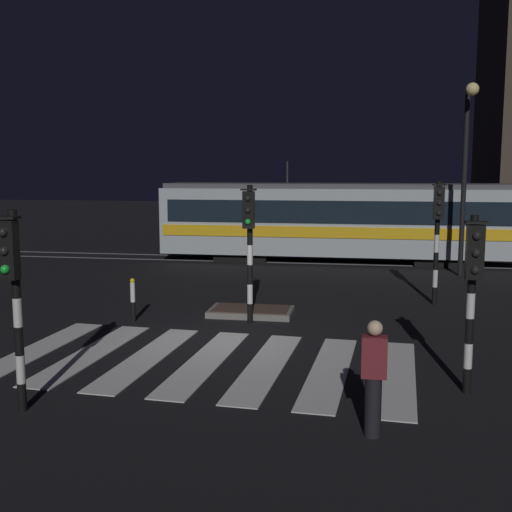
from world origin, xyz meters
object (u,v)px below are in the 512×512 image
at_px(traffic_light_kerb_mid_left, 13,281).
at_px(traffic_light_corner_near_right, 473,278).
at_px(pedestrian_waiting_at_kerb, 374,377).
at_px(bollard_island_edge, 133,300).
at_px(traffic_light_corner_far_right, 438,224).
at_px(traffic_light_median_centre, 249,233).
at_px(street_lamp_trackside_right, 466,156).
at_px(tram, 340,220).

bearing_deg(traffic_light_kerb_mid_left, traffic_light_corner_near_right, 16.02).
relative_size(pedestrian_waiting_at_kerb, bollard_island_edge, 1.54).
bearing_deg(traffic_light_corner_far_right, traffic_light_corner_near_right, -91.81).
bearing_deg(traffic_light_kerb_mid_left, traffic_light_corner_far_right, 51.84).
xyz_separation_m(traffic_light_median_centre, street_lamp_trackside_right, (6.24, 7.99, 2.01)).
xyz_separation_m(traffic_light_corner_near_right, bollard_island_edge, (-7.51, 4.02, -1.46)).
relative_size(traffic_light_corner_far_right, traffic_light_corner_near_right, 1.14).
bearing_deg(traffic_light_kerb_mid_left, bollard_island_edge, 93.76).
distance_m(street_lamp_trackside_right, bollard_island_edge, 12.89).
bearing_deg(tram, traffic_light_corner_near_right, -79.80).
bearing_deg(traffic_light_corner_near_right, traffic_light_kerb_mid_left, -163.98).
bearing_deg(street_lamp_trackside_right, traffic_light_kerb_mid_left, -121.54).
height_order(traffic_light_median_centre, pedestrian_waiting_at_kerb, traffic_light_median_centre).
height_order(traffic_light_median_centre, bollard_island_edge, traffic_light_median_centre).
relative_size(traffic_light_median_centre, pedestrian_waiting_at_kerb, 2.02).
relative_size(traffic_light_kerb_mid_left, traffic_light_corner_near_right, 1.05).
distance_m(traffic_light_kerb_mid_left, traffic_light_median_centre, 6.81).
distance_m(street_lamp_trackside_right, pedestrian_waiting_at_kerb, 15.01).
bearing_deg(tram, street_lamp_trackside_right, -34.64).
bearing_deg(street_lamp_trackside_right, tram, 145.36).
xyz_separation_m(traffic_light_corner_near_right, street_lamp_trackside_right, (1.67, 12.27, 2.26)).
bearing_deg(traffic_light_corner_far_right, tram, 110.43).
relative_size(traffic_light_median_centre, bollard_island_edge, 3.10).
bearing_deg(traffic_light_median_centre, street_lamp_trackside_right, 52.03).
bearing_deg(street_lamp_trackside_right, pedestrian_waiting_at_kerb, -103.03).
relative_size(traffic_light_kerb_mid_left, bollard_island_edge, 2.89).
bearing_deg(traffic_light_kerb_mid_left, traffic_light_median_centre, 68.04).
height_order(street_lamp_trackside_right, pedestrian_waiting_at_kerb, street_lamp_trackside_right).
relative_size(traffic_light_corner_far_right, pedestrian_waiting_at_kerb, 2.05).
bearing_deg(pedestrian_waiting_at_kerb, traffic_light_corner_far_right, 78.69).
relative_size(street_lamp_trackside_right, pedestrian_waiting_at_kerb, 3.91).
bearing_deg(traffic_light_median_centre, traffic_light_kerb_mid_left, -111.96).
relative_size(traffic_light_corner_far_right, tram, 0.23).
bearing_deg(traffic_light_corner_near_right, bollard_island_edge, 151.83).
distance_m(traffic_light_kerb_mid_left, pedestrian_waiting_at_kerb, 5.63).
height_order(traffic_light_median_centre, tram, tram).
bearing_deg(pedestrian_waiting_at_kerb, traffic_light_median_centre, 115.18).
distance_m(traffic_light_corner_near_right, tram, 15.57).
height_order(street_lamp_trackside_right, tram, street_lamp_trackside_right).
xyz_separation_m(street_lamp_trackside_right, pedestrian_waiting_at_kerb, (-3.30, -14.25, -3.41)).
xyz_separation_m(street_lamp_trackside_right, tram, (-4.43, 3.06, -2.54)).
distance_m(traffic_light_median_centre, pedestrian_waiting_at_kerb, 7.05).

